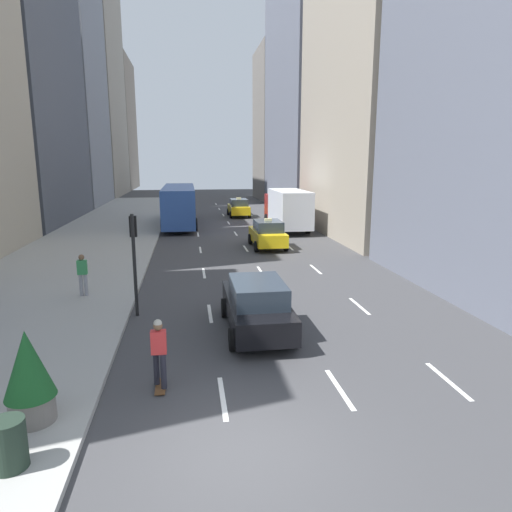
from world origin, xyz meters
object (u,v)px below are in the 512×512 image
at_px(skateboarder, 159,351).
at_px(taxi_lead, 239,208).
at_px(pedestrian_mid_block, 83,273).
at_px(traffic_light_pole, 134,248).
at_px(taxi_second, 268,234).
at_px(trash_can, 8,444).
at_px(city_bus, 179,204).
at_px(planter_with_shrub, 29,375).
at_px(box_truck, 287,208).
at_px(sedan_black_near, 257,305).

bearing_deg(skateboarder, taxi_lead, 80.56).
xyz_separation_m(pedestrian_mid_block, traffic_light_pole, (2.27, -2.22, 1.34)).
relative_size(taxi_second, trash_can, 4.89).
relative_size(city_bus, planter_with_shrub, 5.95).
height_order(taxi_second, pedestrian_mid_block, taxi_second).
bearing_deg(trash_can, traffic_light_pole, 81.30).
xyz_separation_m(skateboarder, traffic_light_pole, (-1.11, 5.59, 1.45)).
distance_m(city_bus, box_truck, 9.19).
height_order(trash_can, traffic_light_pole, traffic_light_pole).
bearing_deg(traffic_light_pole, box_truck, 63.48).
bearing_deg(traffic_light_pole, taxi_lead, 76.60).
bearing_deg(box_truck, planter_with_shrub, -112.76).
relative_size(sedan_black_near, trash_can, 5.23).
xyz_separation_m(taxi_second, box_truck, (2.80, 7.26, 0.83)).
relative_size(taxi_lead, box_truck, 0.52).
bearing_deg(box_truck, city_bus, 156.20).
relative_size(sedan_black_near, box_truck, 0.56).
height_order(box_truck, planter_with_shrub, box_truck).
xyz_separation_m(taxi_lead, sedan_black_near, (-2.80, -30.55, -0.01)).
distance_m(taxi_second, sedan_black_near, 14.37).
relative_size(sedan_black_near, city_bus, 0.41).
xyz_separation_m(taxi_lead, box_truck, (2.80, -9.20, 0.83)).
bearing_deg(taxi_second, trash_can, -111.65).
relative_size(taxi_lead, trash_can, 4.89).
bearing_deg(planter_with_shrub, sedan_black_near, 41.20).
bearing_deg(trash_can, skateboarder, 49.13).
height_order(planter_with_shrub, traffic_light_pole, traffic_light_pole).
distance_m(taxi_lead, sedan_black_near, 30.68).
bearing_deg(skateboarder, planter_with_shrub, -152.58).
height_order(city_bus, skateboarder, city_bus).
height_order(taxi_second, planter_with_shrub, planter_with_shrub).
height_order(taxi_lead, taxi_second, same).
relative_size(skateboarder, planter_with_shrub, 0.89).
relative_size(taxi_second, traffic_light_pole, 1.22).
relative_size(city_bus, skateboarder, 6.65).
relative_size(planter_with_shrub, traffic_light_pole, 0.54).
bearing_deg(taxi_second, traffic_light_pole, -119.62).
bearing_deg(skateboarder, pedestrian_mid_block, 113.44).
xyz_separation_m(box_truck, skateboarder, (-8.44, -24.72, -0.75)).
bearing_deg(taxi_second, pedestrian_mid_block, -133.05).
bearing_deg(taxi_lead, pedestrian_mid_block, -109.05).
height_order(trash_can, planter_with_shrub, planter_with_shrub).
bearing_deg(sedan_black_near, traffic_light_pole, 150.68).
xyz_separation_m(taxi_lead, city_bus, (-5.61, -5.49, 0.91)).
height_order(taxi_second, sedan_black_near, taxi_second).
relative_size(taxi_lead, pedestrian_mid_block, 2.67).
bearing_deg(skateboarder, trash_can, -130.87).
bearing_deg(box_truck, pedestrian_mid_block, -124.94).
relative_size(box_truck, planter_with_shrub, 4.31).
distance_m(taxi_lead, traffic_light_pole, 29.17).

